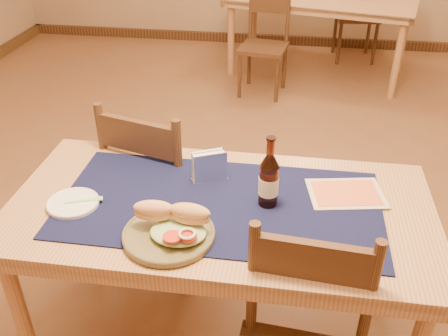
# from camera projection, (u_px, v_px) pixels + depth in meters

# --- Properties ---
(main_table) EXTENTS (1.60, 0.80, 0.75)m
(main_table) POSITION_uv_depth(u_px,v_px,m) (220.00, 222.00, 1.92)
(main_table) COLOR tan
(main_table) RESTS_ON ground
(placemat) EXTENTS (1.20, 0.60, 0.01)m
(placemat) POSITION_uv_depth(u_px,v_px,m) (220.00, 204.00, 1.88)
(placemat) COLOR #11163E
(placemat) RESTS_ON main_table
(baseboard) EXTENTS (6.00, 7.00, 0.10)m
(baseboard) POSITION_uv_depth(u_px,v_px,m) (242.00, 221.00, 2.92)
(baseboard) COLOR #4C341B
(baseboard) RESTS_ON ground
(back_table) EXTENTS (1.86, 1.22, 0.75)m
(back_table) POSITION_uv_depth(u_px,v_px,m) (321.00, 6.00, 4.71)
(back_table) COLOR tan
(back_table) RESTS_ON ground
(chair_main_far) EXTENTS (0.55, 0.55, 0.97)m
(chair_main_far) POSITION_uv_depth(u_px,v_px,m) (162.00, 185.00, 2.43)
(chair_main_far) COLOR #4C341B
(chair_main_far) RESTS_ON ground
(chair_back_near) EXTENTS (0.45, 0.45, 0.86)m
(chair_back_near) POSITION_uv_depth(u_px,v_px,m) (265.00, 44.00, 4.45)
(chair_back_near) COLOR #4C341B
(chair_back_near) RESTS_ON ground
(chair_back_far) EXTENTS (0.46, 0.46, 0.92)m
(chair_back_far) POSITION_uv_depth(u_px,v_px,m) (358.00, 15.00, 5.14)
(chair_back_far) COLOR #4C341B
(chair_back_far) RESTS_ON ground
(sandwich_plate) EXTENTS (0.32, 0.32, 0.12)m
(sandwich_plate) POSITION_uv_depth(u_px,v_px,m) (171.00, 229.00, 1.69)
(sandwich_plate) COLOR brown
(sandwich_plate) RESTS_ON placemat
(side_plate) EXTENTS (0.19, 0.19, 0.02)m
(side_plate) POSITION_uv_depth(u_px,v_px,m) (73.00, 203.00, 1.86)
(side_plate) COLOR white
(side_plate) RESTS_ON placemat
(fork) EXTENTS (0.14, 0.07, 0.00)m
(fork) POSITION_uv_depth(u_px,v_px,m) (87.00, 200.00, 1.87)
(fork) COLOR #8BE37C
(fork) RESTS_ON side_plate
(beer_bottle) EXTENTS (0.07, 0.07, 0.28)m
(beer_bottle) POSITION_uv_depth(u_px,v_px,m) (269.00, 180.00, 1.82)
(beer_bottle) COLOR #4F1C0E
(beer_bottle) RESTS_ON placemat
(napkin_holder) EXTENTS (0.15, 0.11, 0.13)m
(napkin_holder) POSITION_uv_depth(u_px,v_px,m) (209.00, 167.00, 1.98)
(napkin_holder) COLOR white
(napkin_holder) RESTS_ON placemat
(menu_card) EXTENTS (0.32, 0.26, 0.01)m
(menu_card) POSITION_uv_depth(u_px,v_px,m) (346.00, 193.00, 1.93)
(menu_card) COLOR beige
(menu_card) RESTS_ON placemat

